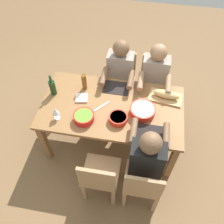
# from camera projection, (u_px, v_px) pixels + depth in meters

# --- Properties ---
(ground_plane) EXTENTS (8.00, 8.00, 0.00)m
(ground_plane) POSITION_uv_depth(u_px,v_px,m) (112.00, 139.00, 3.45)
(ground_plane) COLOR brown
(dining_table) EXTENTS (1.69, 0.93, 0.74)m
(dining_table) POSITION_uv_depth(u_px,v_px,m) (112.00, 111.00, 2.93)
(dining_table) COLOR olive
(dining_table) RESTS_ON ground_plane
(chair_near_center) EXTENTS (0.40, 0.40, 0.85)m
(chair_near_center) POSITION_uv_depth(u_px,v_px,m) (121.00, 77.00, 3.55)
(chair_near_center) COLOR #A87F56
(chair_near_center) RESTS_ON ground_plane
(diner_near_center) EXTENTS (0.41, 0.53, 1.20)m
(diner_near_center) POSITION_uv_depth(u_px,v_px,m) (120.00, 74.00, 3.27)
(diner_near_center) COLOR #2D2D38
(diner_near_center) RESTS_ON ground_plane
(chair_near_left) EXTENTS (0.40, 0.40, 0.85)m
(chair_near_left) POSITION_uv_depth(u_px,v_px,m) (153.00, 81.00, 3.50)
(chair_near_left) COLOR #A87F56
(chair_near_left) RESTS_ON ground_plane
(diner_near_left) EXTENTS (0.41, 0.53, 1.20)m
(diner_near_left) POSITION_uv_depth(u_px,v_px,m) (154.00, 79.00, 3.22)
(diner_near_left) COLOR #2D2D38
(diner_near_left) RESTS_ON ground_plane
(chair_far_left) EXTENTS (0.40, 0.40, 0.85)m
(chair_far_left) POSITION_uv_depth(u_px,v_px,m) (142.00, 184.00, 2.54)
(chair_far_left) COLOR #A87F56
(chair_far_left) RESTS_ON ground_plane
(diner_far_left) EXTENTS (0.41, 0.53, 1.20)m
(diner_far_left) POSITION_uv_depth(u_px,v_px,m) (146.00, 159.00, 2.48)
(diner_far_left) COLOR #2D2D38
(diner_far_left) RESTS_ON ground_plane
(chair_far_center) EXTENTS (0.40, 0.40, 0.85)m
(chair_far_center) POSITION_uv_depth(u_px,v_px,m) (99.00, 177.00, 2.59)
(chair_far_center) COLOR #A87F56
(chair_far_center) RESTS_ON ground_plane
(serving_bowl_pasta) EXTENTS (0.29, 0.29, 0.09)m
(serving_bowl_pasta) POSITION_uv_depth(u_px,v_px,m) (143.00, 110.00, 2.76)
(serving_bowl_pasta) COLOR red
(serving_bowl_pasta) RESTS_ON dining_table
(serving_bowl_fruit) EXTENTS (0.21, 0.21, 0.07)m
(serving_bowl_fruit) POSITION_uv_depth(u_px,v_px,m) (118.00, 118.00, 2.70)
(serving_bowl_fruit) COLOR red
(serving_bowl_fruit) RESTS_ON dining_table
(serving_bowl_salad) EXTENTS (0.23, 0.23, 0.08)m
(serving_bowl_salad) POSITION_uv_depth(u_px,v_px,m) (84.00, 117.00, 2.71)
(serving_bowl_salad) COLOR red
(serving_bowl_salad) RESTS_ON dining_table
(cutting_board) EXTENTS (0.43, 0.27, 0.02)m
(cutting_board) POSITION_uv_depth(u_px,v_px,m) (165.00, 97.00, 2.94)
(cutting_board) COLOR tan
(cutting_board) RESTS_ON dining_table
(bread_loaf) EXTENTS (0.33, 0.15, 0.09)m
(bread_loaf) POSITION_uv_depth(u_px,v_px,m) (166.00, 94.00, 2.90)
(bread_loaf) COLOR tan
(bread_loaf) RESTS_ON cutting_board
(wine_bottle) EXTENTS (0.08, 0.08, 0.29)m
(wine_bottle) POSITION_uv_depth(u_px,v_px,m) (53.00, 87.00, 2.91)
(wine_bottle) COLOR #193819
(wine_bottle) RESTS_ON dining_table
(beer_bottle) EXTENTS (0.06, 0.06, 0.22)m
(beer_bottle) POSITION_uv_depth(u_px,v_px,m) (84.00, 82.00, 2.96)
(beer_bottle) COLOR brown
(beer_bottle) RESTS_ON dining_table
(wine_glass) EXTENTS (0.08, 0.08, 0.17)m
(wine_glass) POSITION_uv_depth(u_px,v_px,m) (56.00, 112.00, 2.67)
(wine_glass) COLOR silver
(wine_glass) RESTS_ON dining_table
(placemat_near_center) EXTENTS (0.32, 0.23, 0.01)m
(placemat_near_center) POSITION_uv_depth(u_px,v_px,m) (116.00, 88.00, 3.05)
(placemat_near_center) COLOR black
(placemat_near_center) RESTS_ON dining_table
(placemat_far_left) EXTENTS (0.32, 0.23, 0.01)m
(placemat_far_left) POSITION_uv_depth(u_px,v_px,m) (149.00, 133.00, 2.63)
(placemat_far_left) COLOR black
(placemat_far_left) RESTS_ON dining_table
(carving_knife) EXTENTS (0.17, 0.19, 0.01)m
(carving_knife) POSITION_uv_depth(u_px,v_px,m) (102.00, 106.00, 2.86)
(carving_knife) COLOR silver
(carving_knife) RESTS_ON dining_table
(napkin_stack) EXTENTS (0.16, 0.16, 0.02)m
(napkin_stack) POSITION_uv_depth(u_px,v_px,m) (82.00, 98.00, 2.93)
(napkin_stack) COLOR white
(napkin_stack) RESTS_ON dining_table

